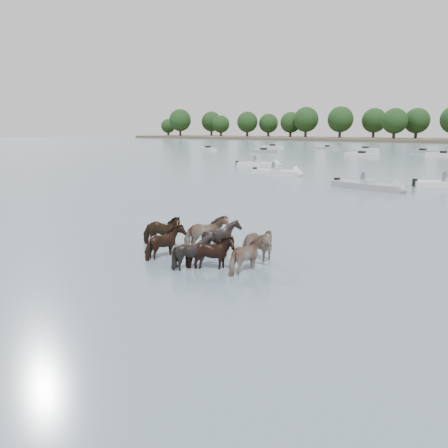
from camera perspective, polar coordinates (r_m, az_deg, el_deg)
The scene contains 7 objects.
ground at distance 15.18m, azimuth 1.45°, elevation -5.88°, with size 400.00×400.00×0.00m, color slate.
shoreline at distance 179.83m, azimuth 10.68°, elevation 10.47°, with size 160.00×30.00×1.00m, color #4C4233.
pony_herd at distance 16.53m, azimuth -2.13°, elevation -2.53°, with size 6.47×3.82×1.49m.
motorboat_a at distance 45.95m, azimuth 7.49°, elevation 6.36°, with size 5.54×2.21×1.92m.
motorboat_b at distance 36.54m, azimuth 18.60°, elevation 4.41°, with size 6.31×2.86×1.92m.
motorboat_f at distance 56.13m, azimuth 5.02°, elevation 7.43°, with size 5.55×4.12×1.92m.
treeline at distance 177.96m, azimuth 11.61°, elevation 12.53°, with size 151.49×24.09×12.59m.
Camera 1 is at (8.24, -11.86, 4.66)m, focal length 36.51 mm.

